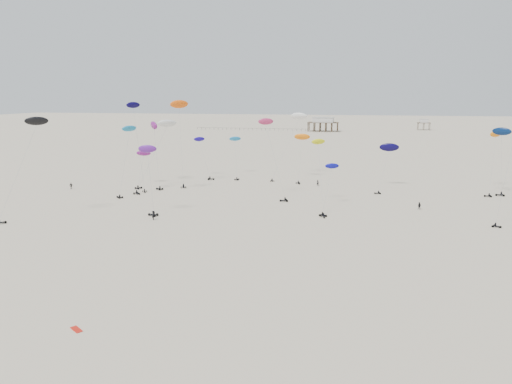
% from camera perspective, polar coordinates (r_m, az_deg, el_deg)
% --- Properties ---
extents(ground_plane, '(900.00, 900.00, 0.00)m').
position_cam_1_polar(ground_plane, '(203.25, 6.83, 3.94)').
color(ground_plane, beige).
extents(pavilion_main, '(21.00, 13.00, 9.80)m').
position_cam_1_polar(pavilion_main, '(352.63, 7.67, 7.57)').
color(pavilion_main, brown).
rests_on(pavilion_main, ground).
extents(pavilion_small, '(9.00, 7.00, 8.00)m').
position_cam_1_polar(pavilion_small, '(383.52, 18.62, 7.26)').
color(pavilion_small, brown).
rests_on(pavilion_small, ground).
extents(pier_fence, '(80.20, 0.20, 1.50)m').
position_cam_1_polar(pier_fence, '(360.95, -0.66, 7.19)').
color(pier_fence, black).
rests_on(pier_fence, ground).
extents(rig_0, '(5.91, 5.19, 23.10)m').
position_cam_1_polar(rig_0, '(132.73, -13.54, 7.20)').
color(rig_0, black).
rests_on(rig_0, ground).
extents(rig_1, '(5.22, 10.59, 11.00)m').
position_cam_1_polar(rig_1, '(141.84, -12.88, 3.27)').
color(rig_1, black).
rests_on(rig_1, ground).
extents(rig_2, '(4.75, 3.89, 14.74)m').
position_cam_1_polar(rig_2, '(105.57, -12.08, 2.14)').
color(rig_2, black).
rests_on(rig_2, ground).
extents(rig_3, '(5.36, 16.92, 19.77)m').
position_cam_1_polar(rig_3, '(111.26, 7.32, 3.07)').
color(rig_3, black).
rests_on(rig_3, ground).
extents(rig_4, '(4.84, 13.79, 15.97)m').
position_cam_1_polar(rig_4, '(150.05, 5.23, 5.59)').
color(rig_4, black).
rests_on(rig_4, ground).
extents(rig_5, '(6.72, 14.78, 16.21)m').
position_cam_1_polar(rig_5, '(155.62, -2.35, 4.93)').
color(rig_5, black).
rests_on(rig_5, ground).
extents(rig_7, '(8.43, 8.73, 13.15)m').
position_cam_1_polar(rig_7, '(152.03, -5.97, 4.20)').
color(rig_7, black).
rests_on(rig_7, ground).
extents(rig_8, '(6.52, 9.66, 23.58)m').
position_cam_1_polar(rig_8, '(139.74, -8.69, 8.13)').
color(rig_8, black).
rests_on(rig_8, ground).
extents(rig_9, '(3.87, 11.17, 17.74)m').
position_cam_1_polar(rig_9, '(129.79, -14.56, 5.20)').
color(rig_9, black).
rests_on(rig_9, ground).
extents(rig_10, '(4.73, 4.17, 17.03)m').
position_cam_1_polar(rig_10, '(137.76, 26.24, 4.56)').
color(rig_10, black).
rests_on(rig_10, ground).
extents(rig_11, '(3.49, 13.62, 14.08)m').
position_cam_1_polar(rig_11, '(110.41, 8.33, 1.04)').
color(rig_11, black).
rests_on(rig_11, ground).
extents(rig_12, '(8.90, 8.42, 19.59)m').
position_cam_1_polar(rig_12, '(120.59, 1.82, 5.15)').
color(rig_12, black).
rests_on(rig_12, ground).
extents(rig_13, '(6.42, 13.99, 15.51)m').
position_cam_1_polar(rig_13, '(139.94, 14.87, 4.51)').
color(rig_13, black).
rests_on(rig_13, ground).
extents(rig_14, '(10.17, 8.93, 19.20)m').
position_cam_1_polar(rig_14, '(129.87, -10.76, 6.30)').
color(rig_14, black).
rests_on(rig_14, ground).
extents(rig_15, '(9.40, 16.78, 22.60)m').
position_cam_1_polar(rig_15, '(155.26, 4.66, 8.03)').
color(rig_15, black).
rests_on(rig_15, ground).
extents(rig_16, '(7.97, 10.75, 21.01)m').
position_cam_1_polar(rig_16, '(109.46, -24.56, 5.13)').
color(rig_16, black).
rests_on(rig_16, ground).
extents(rig_17, '(9.39, 14.89, 19.31)m').
position_cam_1_polar(rig_17, '(143.45, -11.51, 6.45)').
color(rig_17, black).
rests_on(rig_17, ground).
extents(rig_18, '(6.60, 15.69, 19.02)m').
position_cam_1_polar(rig_18, '(144.51, 25.57, 4.59)').
color(rig_18, black).
rests_on(rig_18, ground).
extents(spectator_0, '(0.95, 0.95, 2.19)m').
position_cam_1_polar(spectator_0, '(102.70, -11.65, -3.13)').
color(spectator_0, black).
rests_on(spectator_0, ground).
extents(spectator_1, '(1.07, 0.96, 1.89)m').
position_cam_1_polar(spectator_1, '(115.34, 18.14, -1.91)').
color(spectator_1, black).
rests_on(spectator_1, ground).
extents(spectator_2, '(1.30, 0.83, 2.05)m').
position_cam_1_polar(spectator_2, '(142.28, -20.36, 0.32)').
color(spectator_2, black).
rests_on(spectator_2, ground).
extents(spectator_3, '(0.83, 0.69, 1.93)m').
position_cam_1_polar(spectator_3, '(139.39, 7.06, 0.72)').
color(spectator_3, black).
rests_on(spectator_3, ground).
extents(grounded_kite_b, '(1.87, 1.61, 0.07)m').
position_cam_1_polar(grounded_kite_b, '(58.60, -19.83, -14.58)').
color(grounded_kite_b, red).
rests_on(grounded_kite_b, ground).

